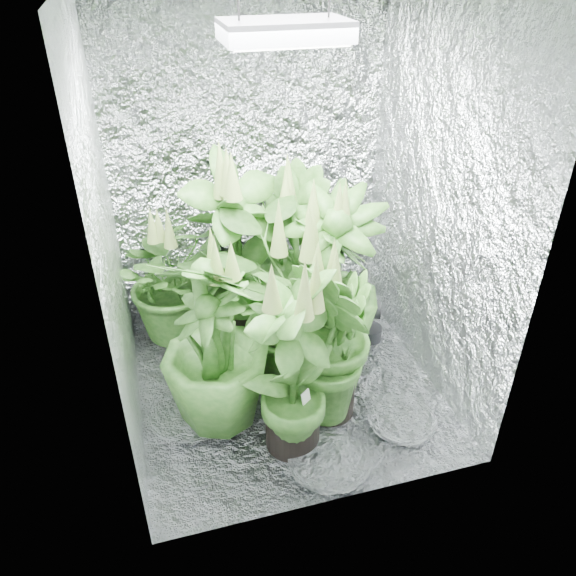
{
  "coord_description": "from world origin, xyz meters",
  "views": [
    {
      "loc": [
        -0.64,
        -2.3,
        2.14
      ],
      "look_at": [
        0.01,
        0.0,
        0.64
      ],
      "focal_mm": 35.0,
      "sensor_mm": 36.0,
      "label": 1
    }
  ],
  "objects_px": {
    "plant_h": "(329,283)",
    "plant_b": "(238,258)",
    "circulation_fan": "(366,317)",
    "grow_lamp": "(285,31)",
    "plant_f": "(293,364)",
    "plant_a": "(173,278)",
    "plant_c": "(290,257)",
    "plant_g": "(333,340)",
    "plant_d": "(214,343)",
    "plant_e": "(296,307)"
  },
  "relations": [
    {
      "from": "plant_a",
      "to": "plant_g",
      "type": "relative_size",
      "value": 0.9
    },
    {
      "from": "plant_b",
      "to": "plant_h",
      "type": "xyz_separation_m",
      "value": [
        0.45,
        -0.29,
        -0.07
      ]
    },
    {
      "from": "plant_b",
      "to": "plant_f",
      "type": "bearing_deg",
      "value": -85.37
    },
    {
      "from": "plant_h",
      "to": "circulation_fan",
      "type": "relative_size",
      "value": 2.91
    },
    {
      "from": "grow_lamp",
      "to": "plant_h",
      "type": "height_order",
      "value": "grow_lamp"
    },
    {
      "from": "plant_f",
      "to": "grow_lamp",
      "type": "bearing_deg",
      "value": 78.93
    },
    {
      "from": "plant_h",
      "to": "plant_f",
      "type": "bearing_deg",
      "value": -122.49
    },
    {
      "from": "grow_lamp",
      "to": "plant_d",
      "type": "distance_m",
      "value": 1.4
    },
    {
      "from": "plant_b",
      "to": "circulation_fan",
      "type": "relative_size",
      "value": 3.28
    },
    {
      "from": "plant_a",
      "to": "plant_h",
      "type": "relative_size",
      "value": 0.8
    },
    {
      "from": "grow_lamp",
      "to": "plant_g",
      "type": "bearing_deg",
      "value": -57.38
    },
    {
      "from": "plant_d",
      "to": "plant_f",
      "type": "relative_size",
      "value": 0.96
    },
    {
      "from": "plant_h",
      "to": "plant_d",
      "type": "bearing_deg",
      "value": -155.1
    },
    {
      "from": "plant_a",
      "to": "plant_d",
      "type": "bearing_deg",
      "value": -81.41
    },
    {
      "from": "plant_e",
      "to": "circulation_fan",
      "type": "distance_m",
      "value": 0.66
    },
    {
      "from": "plant_g",
      "to": "plant_h",
      "type": "xyz_separation_m",
      "value": [
        0.12,
        0.43,
        0.05
      ]
    },
    {
      "from": "plant_c",
      "to": "plant_g",
      "type": "bearing_deg",
      "value": -90.52
    },
    {
      "from": "plant_h",
      "to": "circulation_fan",
      "type": "bearing_deg",
      "value": 20.44
    },
    {
      "from": "plant_a",
      "to": "plant_b",
      "type": "xyz_separation_m",
      "value": [
        0.36,
        -0.18,
        0.18
      ]
    },
    {
      "from": "plant_d",
      "to": "plant_e",
      "type": "xyz_separation_m",
      "value": [
        0.46,
        0.19,
        -0.0
      ]
    },
    {
      "from": "circulation_fan",
      "to": "plant_h",
      "type": "bearing_deg",
      "value": -136.64
    },
    {
      "from": "grow_lamp",
      "to": "plant_c",
      "type": "xyz_separation_m",
      "value": [
        0.18,
        0.52,
        -1.31
      ]
    },
    {
      "from": "grow_lamp",
      "to": "plant_b",
      "type": "relative_size",
      "value": 0.39
    },
    {
      "from": "plant_a",
      "to": "plant_d",
      "type": "height_order",
      "value": "plant_d"
    },
    {
      "from": "plant_c",
      "to": "circulation_fan",
      "type": "height_order",
      "value": "plant_c"
    },
    {
      "from": "plant_d",
      "to": "plant_f",
      "type": "distance_m",
      "value": 0.42
    },
    {
      "from": "plant_e",
      "to": "plant_f",
      "type": "distance_m",
      "value": 0.48
    },
    {
      "from": "plant_g",
      "to": "circulation_fan",
      "type": "relative_size",
      "value": 2.61
    },
    {
      "from": "plant_b",
      "to": "circulation_fan",
      "type": "distance_m",
      "value": 0.87
    },
    {
      "from": "plant_c",
      "to": "plant_h",
      "type": "bearing_deg",
      "value": -71.75
    },
    {
      "from": "plant_h",
      "to": "plant_b",
      "type": "bearing_deg",
      "value": 147.06
    },
    {
      "from": "plant_g",
      "to": "plant_e",
      "type": "bearing_deg",
      "value": 109.2
    },
    {
      "from": "plant_a",
      "to": "circulation_fan",
      "type": "distance_m",
      "value": 1.19
    },
    {
      "from": "plant_c",
      "to": "plant_g",
      "type": "distance_m",
      "value": 0.79
    },
    {
      "from": "plant_f",
      "to": "plant_h",
      "type": "bearing_deg",
      "value": 57.51
    },
    {
      "from": "plant_d",
      "to": "plant_e",
      "type": "relative_size",
      "value": 1.01
    },
    {
      "from": "plant_b",
      "to": "plant_f",
      "type": "relative_size",
      "value": 1.17
    },
    {
      "from": "grow_lamp",
      "to": "plant_a",
      "type": "distance_m",
      "value": 1.64
    },
    {
      "from": "plant_a",
      "to": "plant_b",
      "type": "distance_m",
      "value": 0.44
    },
    {
      "from": "plant_c",
      "to": "plant_e",
      "type": "distance_m",
      "value": 0.5
    },
    {
      "from": "grow_lamp",
      "to": "circulation_fan",
      "type": "bearing_deg",
      "value": 25.11
    },
    {
      "from": "plant_b",
      "to": "plant_h",
      "type": "height_order",
      "value": "plant_b"
    },
    {
      "from": "grow_lamp",
      "to": "plant_b",
      "type": "xyz_separation_m",
      "value": [
        -0.15,
        0.46,
        -1.24
      ]
    },
    {
      "from": "plant_a",
      "to": "plant_c",
      "type": "xyz_separation_m",
      "value": [
        0.69,
        -0.12,
        0.1
      ]
    },
    {
      "from": "plant_a",
      "to": "circulation_fan",
      "type": "xyz_separation_m",
      "value": [
        1.1,
        -0.37,
        -0.25
      ]
    },
    {
      "from": "plant_c",
      "to": "plant_h",
      "type": "height_order",
      "value": "plant_h"
    },
    {
      "from": "plant_a",
      "to": "plant_g",
      "type": "xyz_separation_m",
      "value": [
        0.69,
        -0.9,
        0.06
      ]
    },
    {
      "from": "plant_f",
      "to": "plant_h",
      "type": "relative_size",
      "value": 0.97
    },
    {
      "from": "plant_b",
      "to": "plant_c",
      "type": "height_order",
      "value": "plant_b"
    },
    {
      "from": "grow_lamp",
      "to": "plant_f",
      "type": "xyz_separation_m",
      "value": [
        -0.08,
        -0.43,
        -1.32
      ]
    }
  ]
}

